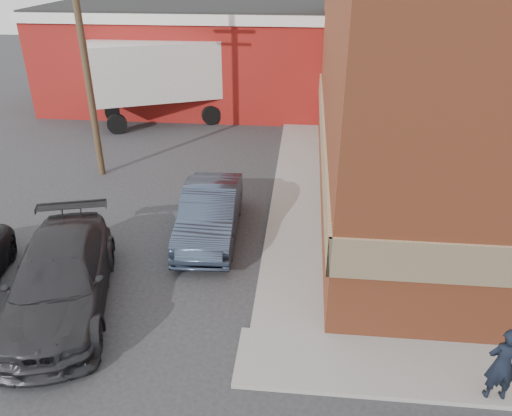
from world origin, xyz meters
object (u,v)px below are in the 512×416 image
(warehouse, at_px, (191,55))
(suv_b, at_px, (60,279))
(box_truck, at_px, (175,76))
(utility_pole, at_px, (84,57))
(man, at_px, (502,364))
(sedan, at_px, (210,213))

(warehouse, distance_m, suv_b, 19.61)
(warehouse, relative_size, suv_b, 2.79)
(warehouse, xyz_separation_m, box_truck, (-0.07, -3.67, -0.36))
(suv_b, bearing_deg, box_truck, 77.31)
(suv_b, bearing_deg, utility_pole, 89.28)
(warehouse, height_order, box_truck, warehouse)
(warehouse, height_order, man, warehouse)
(warehouse, xyz_separation_m, suv_b, (0.78, -19.50, -1.96))
(sedan, xyz_separation_m, suv_b, (-3.13, -4.00, 0.03))
(utility_pole, bearing_deg, box_truck, 78.93)
(sedan, distance_m, box_truck, 12.59)
(warehouse, relative_size, utility_pole, 1.81)
(man, relative_size, sedan, 0.35)
(sedan, xyz_separation_m, box_truck, (-3.98, 11.83, 1.63))
(utility_pole, bearing_deg, warehouse, 82.23)
(warehouse, xyz_separation_m, sedan, (3.91, -15.50, -2.00))
(suv_b, distance_m, box_truck, 15.93)
(utility_pole, relative_size, sedan, 1.82)
(warehouse, relative_size, box_truck, 1.83)
(man, bearing_deg, box_truck, -61.57)
(suv_b, height_order, box_truck, box_truck)
(warehouse, relative_size, man, 9.34)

